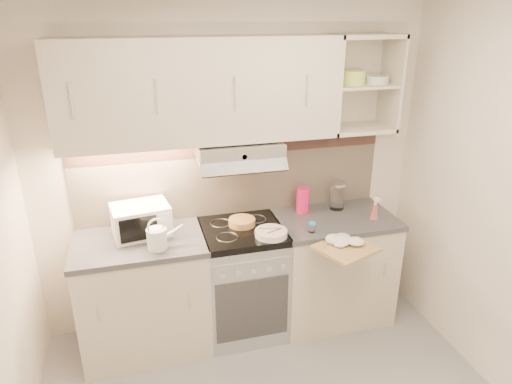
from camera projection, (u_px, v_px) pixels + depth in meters
room_shell at (273, 165)px, 2.46m from camera, size 3.04×2.84×2.52m
base_cabinet_left at (145, 297)px, 3.38m from camera, size 0.90×0.60×0.86m
worktop_left at (139, 243)px, 3.21m from camera, size 0.92×0.62×0.04m
base_cabinet_right at (332, 269)px, 3.74m from camera, size 0.90×0.60×0.86m
worktop_right at (335, 219)px, 3.58m from camera, size 0.92×0.62×0.04m
electric_range at (243, 280)px, 3.55m from camera, size 0.60×0.60×0.90m
microwave at (141, 220)px, 3.25m from camera, size 0.43×0.35×0.22m
watering_can at (158, 237)px, 3.07m from camera, size 0.26×0.13×0.22m
plate_stack at (271, 233)px, 3.26m from camera, size 0.23×0.23×0.05m
bread_loaf at (242, 222)px, 3.42m from camera, size 0.20×0.20×0.05m
pink_pitcher at (303, 200)px, 3.62m from camera, size 0.11×0.10×0.21m
glass_jar at (337, 196)px, 3.67m from camera, size 0.12×0.12×0.22m
spice_jar at (312, 227)px, 3.31m from camera, size 0.05×0.05×0.08m
spray_bottle at (375, 210)px, 3.51m from camera, size 0.07×0.07×0.19m
cutting_board at (346, 248)px, 3.16m from camera, size 0.47×0.45×0.02m
dish_towel at (345, 240)px, 3.18m from camera, size 0.29×0.27×0.06m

